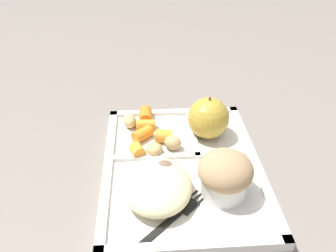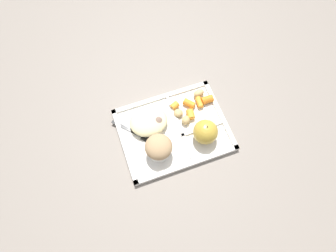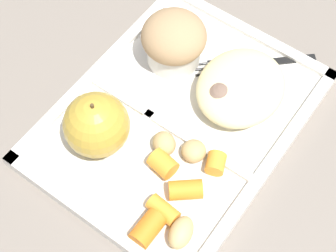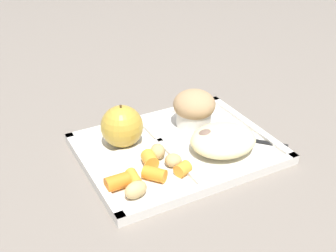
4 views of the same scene
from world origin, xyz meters
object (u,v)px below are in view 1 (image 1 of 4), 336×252
lunch_tray (182,167)px  bran_muffin (225,175)px  plastic_fork (170,220)px  green_apple (208,118)px

lunch_tray → bran_muffin: bran_muffin is taller
bran_muffin → plastic_fork: 0.10m
lunch_tray → green_apple: 0.10m
lunch_tray → bran_muffin: size_ratio=4.14×
green_apple → lunch_tray: bearing=-34.1°
plastic_fork → green_apple: bearing=157.1°
green_apple → bran_muffin: green_apple is taller
lunch_tray → plastic_fork: bearing=-13.7°
bran_muffin → plastic_fork: bran_muffin is taller
green_apple → plastic_fork: green_apple is taller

